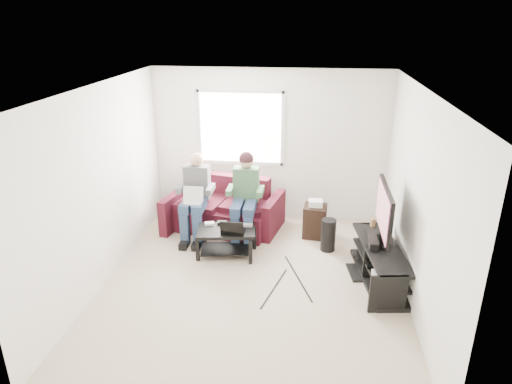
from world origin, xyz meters
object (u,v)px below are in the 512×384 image
sofa (224,211)px  coffee_table (226,236)px  tv (384,212)px  subwoofer (328,235)px  tv_stand (380,265)px  end_table (315,220)px

sofa → coffee_table: 0.94m
tv → subwoofer: size_ratio=2.17×
coffee_table → tv_stand: 2.24m
end_table → coffee_table: bearing=-148.7°
coffee_table → tv: 2.31m
sofa → end_table: size_ratio=3.18×
coffee_table → subwoofer: bearing=12.6°
tv_stand → sofa: bearing=150.7°
tv_stand → tv: tv is taller
tv_stand → subwoofer: 1.02m
sofa → end_table: 1.52m
coffee_table → end_table: 1.53m
sofa → coffee_table: bearing=-77.4°
sofa → tv_stand: sofa is taller
sofa → end_table: sofa is taller
sofa → coffee_table: size_ratio=2.20×
end_table → tv: bearing=-51.9°
tv_stand → tv: (-0.00, 0.10, 0.74)m
coffee_table → tv_stand: (2.19, -0.43, -0.08)m
coffee_table → subwoofer: 1.55m
tv → end_table: (-0.88, 1.13, -0.68)m
coffee_table → tv: (2.19, -0.33, 0.66)m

